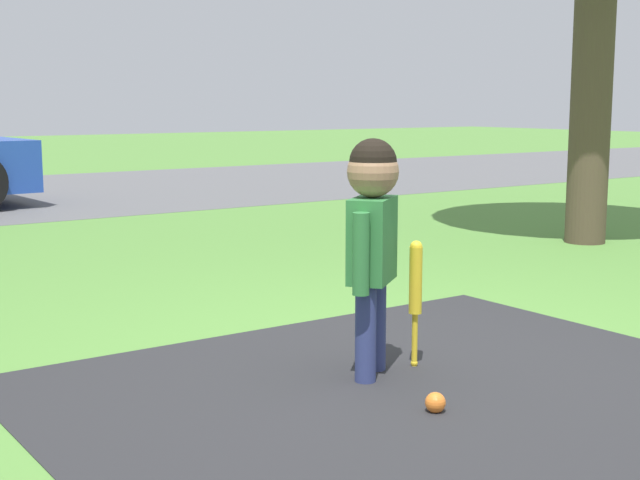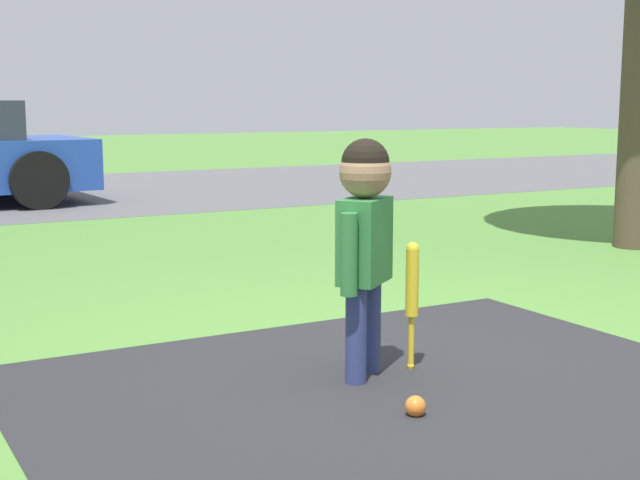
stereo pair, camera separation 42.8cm
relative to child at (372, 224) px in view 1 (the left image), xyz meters
name	(u,v)px [view 1 (the left image)]	position (x,y,z in m)	size (l,w,h in m)	color
ground_plane	(419,365)	(0.29, 0.00, -0.70)	(60.00, 60.00, 0.00)	#518438
child	(372,224)	(0.00, 0.00, 0.00)	(0.36, 0.31, 1.08)	navy
baseball_bat	(416,286)	(0.26, -0.01, -0.31)	(0.06, 0.06, 0.60)	yellow
sports_ball	(435,403)	(-0.09, -0.53, -0.66)	(0.08, 0.08, 0.08)	orange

